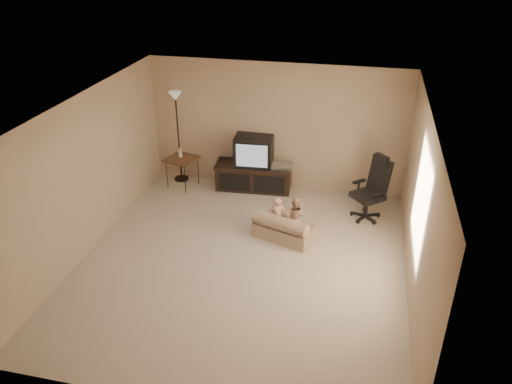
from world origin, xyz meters
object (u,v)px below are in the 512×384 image
at_px(side_table, 181,159).
at_px(office_chair, 371,196).
at_px(toddler_right, 295,217).
at_px(child_sofa, 283,229).
at_px(floor_lamp, 177,117).
at_px(tv_stand, 254,168).
at_px(toddler_left, 277,217).

bearing_deg(side_table, office_chair, -6.80).
bearing_deg(toddler_right, child_sofa, 47.82).
distance_m(side_table, child_sofa, 2.79).
bearing_deg(floor_lamp, side_table, -62.64).
xyz_separation_m(tv_stand, side_table, (-1.43, -0.21, 0.14)).
height_order(office_chair, toddler_right, office_chair).
xyz_separation_m(office_chair, toddler_right, (-1.22, -0.90, -0.06)).
bearing_deg(floor_lamp, office_chair, -10.49).
bearing_deg(office_chair, toddler_left, -99.81).
bearing_deg(side_table, toddler_left, -32.48).
xyz_separation_m(side_table, toddler_right, (2.49, -1.35, -0.23)).
height_order(side_table, floor_lamp, floor_lamp).
bearing_deg(child_sofa, side_table, 165.29).
xyz_separation_m(floor_lamp, child_sofa, (2.46, -1.76, -1.17)).
bearing_deg(floor_lamp, child_sofa, -35.45).
xyz_separation_m(child_sofa, toddler_right, (0.17, 0.14, 0.17)).
xyz_separation_m(tv_stand, office_chair, (2.28, -0.66, -0.03)).
xyz_separation_m(office_chair, floor_lamp, (-3.86, 0.71, 0.94)).
bearing_deg(toddler_right, tv_stand, -47.68).
xyz_separation_m(office_chair, toddler_left, (-1.51, -0.96, -0.06)).
xyz_separation_m(office_chair, side_table, (-3.72, 0.44, 0.17)).
distance_m(tv_stand, child_sofa, 1.94).
height_order(child_sofa, toddler_right, toddler_right).
relative_size(floor_lamp, toddler_left, 2.54).
relative_size(side_table, toddler_right, 1.13).
bearing_deg(tv_stand, child_sofa, -66.03).
height_order(office_chair, floor_lamp, floor_lamp).
bearing_deg(office_chair, toddler_right, -95.72).
distance_m(office_chair, floor_lamp, 4.03).
bearing_deg(toddler_right, office_chair, -135.43).
bearing_deg(tv_stand, office_chair, -19.78).
height_order(floor_lamp, toddler_right, floor_lamp).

